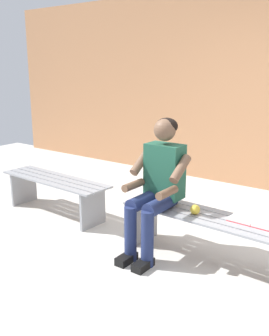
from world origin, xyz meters
The scene contains 7 objects.
ground_plane centered at (0.97, 1.00, -0.02)m, with size 10.00×7.00×0.04m, color beige.
brick_wall centered at (0.50, -2.49, 1.38)m, with size 9.50×0.24×2.76m, color #B27A51.
bench_near centered at (0.00, 0.00, 0.33)m, with size 1.60×0.46×0.43m.
bench_far centered at (1.93, 0.00, 0.32)m, with size 1.47×0.46×0.43m.
person_seated centered at (0.46, 0.10, 0.68)m, with size 0.50×0.69×1.24m.
apple centered at (0.10, 0.04, 0.48)m, with size 0.09×0.09×0.09m, color gold.
book_open centered at (-0.38, -0.06, 0.44)m, with size 0.42×0.17×0.02m.
Camera 1 is at (-1.34, 2.87, 1.67)m, focal length 41.22 mm.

